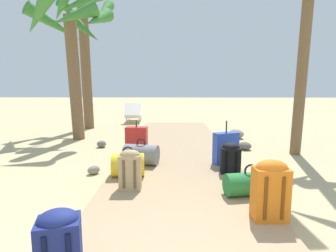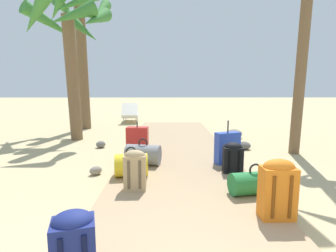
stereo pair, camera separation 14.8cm
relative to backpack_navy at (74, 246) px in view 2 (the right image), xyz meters
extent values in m
plane|color=tan|center=(0.85, 2.79, -0.35)|extent=(60.00, 60.00, 0.00)
cube|color=tan|center=(0.85, 3.69, -0.31)|extent=(2.10, 9.09, 0.08)
cube|color=navy|center=(0.00, 0.00, -0.05)|extent=(0.34, 0.30, 0.45)
ellipsoid|color=navy|center=(0.00, 0.00, 0.17)|extent=(0.32, 0.29, 0.14)
cube|color=black|center=(1.66, 2.38, -0.07)|extent=(0.31, 0.26, 0.40)
ellipsoid|color=black|center=(1.66, 2.38, 0.13)|extent=(0.30, 0.25, 0.15)
cylinder|color=black|center=(1.58, 2.27, -0.07)|extent=(0.04, 0.04, 0.32)
cylinder|color=black|center=(1.72, 2.26, -0.07)|extent=(0.04, 0.04, 0.32)
cube|color=tan|center=(0.22, 1.68, -0.04)|extent=(0.29, 0.19, 0.45)
ellipsoid|color=tan|center=(0.22, 1.68, 0.18)|extent=(0.27, 0.18, 0.14)
cylinder|color=brown|center=(0.15, 1.59, -0.04)|extent=(0.04, 0.04, 0.36)
cylinder|color=brown|center=(0.29, 1.59, -0.04)|extent=(0.04, 0.04, 0.36)
cylinder|color=#237538|center=(1.72, 1.52, -0.13)|extent=(0.65, 0.39, 0.28)
torus|color=black|center=(1.72, 1.52, 0.04)|extent=(0.17, 0.05, 0.16)
cube|color=#2847B7|center=(1.68, 2.87, 0.00)|extent=(0.46, 0.31, 0.55)
cylinder|color=black|center=(1.68, 2.87, 0.38)|extent=(0.02, 0.02, 0.21)
cube|color=red|center=(0.06, 3.44, 0.00)|extent=(0.42, 0.25, 0.55)
cylinder|color=black|center=(0.06, 3.44, 0.34)|extent=(0.02, 0.02, 0.12)
cylinder|color=slate|center=(0.23, 2.79, -0.10)|extent=(0.63, 0.45, 0.35)
torus|color=black|center=(0.23, 2.79, 0.11)|extent=(0.17, 0.05, 0.16)
cylinder|color=gold|center=(0.10, 2.20, -0.10)|extent=(0.52, 0.40, 0.34)
torus|color=black|center=(0.10, 2.20, 0.10)|extent=(0.17, 0.04, 0.16)
cube|color=orange|center=(1.74, 0.90, 0.00)|extent=(0.34, 0.22, 0.53)
ellipsoid|color=orange|center=(1.74, 0.90, 0.26)|extent=(0.33, 0.21, 0.17)
cylinder|color=#70380C|center=(1.66, 0.79, 0.00)|extent=(0.04, 0.04, 0.43)
cylinder|color=#70380C|center=(1.83, 0.80, 0.00)|extent=(0.04, 0.04, 0.43)
cylinder|color=brown|center=(3.34, 3.82, 1.72)|extent=(0.21, 0.35, 4.14)
cylinder|color=brown|center=(-2.08, 7.20, 1.61)|extent=(0.32, 0.50, 3.94)
cone|color=#387A33|center=(-1.42, 7.17, 3.44)|extent=(0.42, 1.37, 0.93)
cone|color=#387A33|center=(-1.90, 7.70, 3.40)|extent=(1.14, 0.72, 0.88)
cone|color=#387A33|center=(-2.54, 7.43, 3.43)|extent=(0.79, 1.12, 0.79)
cone|color=#387A33|center=(-2.60, 6.76, 3.44)|extent=(1.17, 1.29, 0.93)
cone|color=#387A33|center=(-1.99, 6.52, 3.46)|extent=(1.45, 0.55, 0.87)
cylinder|color=brown|center=(-1.78, 5.29, 1.23)|extent=(0.30, 0.56, 3.17)
cone|color=#387A33|center=(-1.09, 5.18, 2.69)|extent=(0.57, 1.46, 0.85)
cone|color=#387A33|center=(-1.65, 5.82, 2.60)|extent=(1.14, 0.61, 0.97)
cone|color=#387A33|center=(-2.40, 5.78, 2.69)|extent=(1.29, 1.49, 0.94)
cone|color=#387A33|center=(-2.35, 4.74, 2.69)|extent=(1.37, 1.40, 0.94)
cone|color=#387A33|center=(-1.53, 4.79, 2.68)|extent=(1.19, 0.85, 0.78)
cube|color=white|center=(-0.81, 9.06, -0.09)|extent=(0.70, 1.44, 0.08)
cube|color=white|center=(-0.77, 8.47, 0.19)|extent=(0.64, 0.56, 0.46)
cylinder|color=silver|center=(-1.09, 9.60, -0.24)|extent=(0.04, 0.04, 0.22)
cylinder|color=silver|center=(-0.61, 9.64, -0.24)|extent=(0.04, 0.04, 0.22)
cylinder|color=silver|center=(-1.01, 8.49, -0.24)|extent=(0.04, 0.04, 0.22)
cylinder|color=silver|center=(-0.53, 8.52, -0.24)|extent=(0.04, 0.04, 0.22)
ellipsoid|color=#5B5651|center=(2.39, 4.27, -0.27)|extent=(0.39, 0.40, 0.17)
ellipsoid|color=gray|center=(2.50, 5.59, -0.23)|extent=(0.56, 0.57, 0.24)
ellipsoid|color=gray|center=(-0.52, 2.50, -0.28)|extent=(0.25, 0.25, 0.14)
ellipsoid|color=slate|center=(-0.90, 4.43, -0.27)|extent=(0.28, 0.27, 0.16)
camera|label=1|loc=(0.77, -1.67, 1.06)|focal=28.66mm
camera|label=2|loc=(0.62, -1.67, 1.06)|focal=28.66mm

